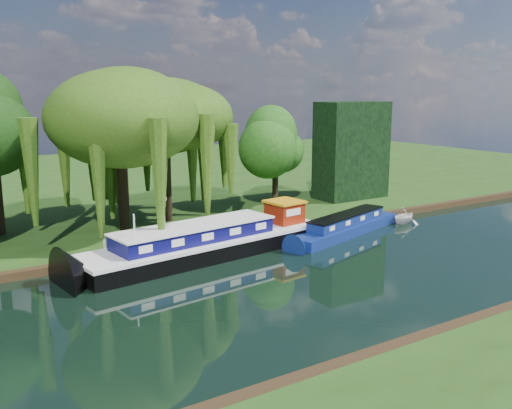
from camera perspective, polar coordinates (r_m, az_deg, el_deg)
ground at (r=27.25m, az=-1.03°, el=-9.02°), size 120.00×120.00×0.00m
far_bank at (r=58.07m, az=-18.90°, el=1.72°), size 120.00×52.00×0.45m
dutch_barge at (r=33.24m, az=-4.66°, el=-3.74°), size 15.85×5.38×3.28m
narrowboat at (r=38.33m, az=9.03°, el=-2.18°), size 10.57×4.73×1.53m
white_cruiser at (r=42.47m, az=14.54°, el=-1.81°), size 2.90×2.65×1.30m
willow_left at (r=36.37m, az=-13.48°, el=8.26°), size 8.28×8.28×9.93m
willow_right at (r=39.56m, az=-9.14°, el=7.68°), size 7.35×7.35×8.95m
tree_far_right at (r=44.83m, az=1.96°, el=5.84°), size 4.10×4.10×6.71m
conifer_hedge at (r=48.46m, az=9.52°, el=5.38°), size 6.00×3.00×8.00m
lamppost at (r=35.81m, az=-9.19°, el=-0.09°), size 0.36×0.36×2.56m
mooring_posts at (r=33.88m, az=-9.24°, el=-3.32°), size 19.16×0.16×1.00m
reeds_near at (r=26.28m, az=21.23°, el=-9.36°), size 33.70×1.50×1.10m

